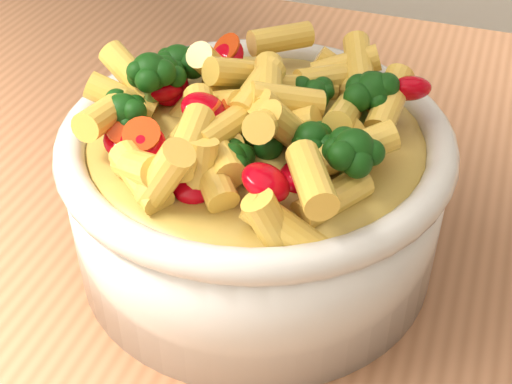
% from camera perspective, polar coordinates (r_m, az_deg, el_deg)
% --- Properties ---
extents(table, '(1.20, 0.80, 0.90)m').
position_cam_1_polar(table, '(0.65, -1.71, -8.12)').
color(table, '#A26945').
rests_on(table, ground).
extents(serving_bowl, '(0.26, 0.26, 0.11)m').
position_cam_1_polar(serving_bowl, '(0.50, 0.00, 0.13)').
color(serving_bowl, silver).
rests_on(serving_bowl, table).
extents(pasta_salad, '(0.21, 0.21, 0.05)m').
position_cam_1_polar(pasta_salad, '(0.46, 0.00, 7.04)').
color(pasta_salad, '#FFBC50').
rests_on(pasta_salad, serving_bowl).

